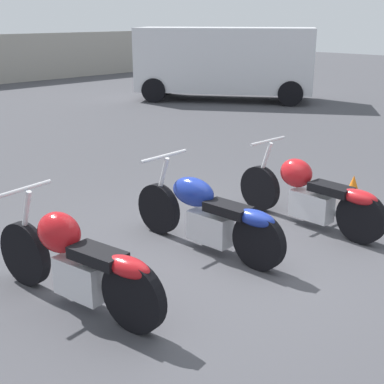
{
  "coord_description": "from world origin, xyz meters",
  "views": [
    {
      "loc": [
        -3.81,
        -3.27,
        2.4
      ],
      "look_at": [
        0.0,
        0.43,
        0.65
      ],
      "focal_mm": 50.0,
      "sensor_mm": 36.0,
      "label": 1
    }
  ],
  "objects_px": {
    "motorcycle_slot_0": "(77,261)",
    "motorcycle_slot_1": "(208,214)",
    "parked_van": "(225,60)",
    "traffic_cone_near": "(353,190)",
    "motorcycle_slot_2": "(310,194)"
  },
  "relations": [
    {
      "from": "traffic_cone_near",
      "to": "motorcycle_slot_0",
      "type": "bearing_deg",
      "value": 174.64
    },
    {
      "from": "parked_van",
      "to": "traffic_cone_near",
      "type": "height_order",
      "value": "parked_van"
    },
    {
      "from": "motorcycle_slot_0",
      "to": "motorcycle_slot_1",
      "type": "distance_m",
      "value": 1.64
    },
    {
      "from": "motorcycle_slot_0",
      "to": "motorcycle_slot_1",
      "type": "relative_size",
      "value": 0.98
    },
    {
      "from": "traffic_cone_near",
      "to": "motorcycle_slot_1",
      "type": "bearing_deg",
      "value": 171.27
    },
    {
      "from": "motorcycle_slot_1",
      "to": "traffic_cone_near",
      "type": "height_order",
      "value": "motorcycle_slot_1"
    },
    {
      "from": "motorcycle_slot_2",
      "to": "parked_van",
      "type": "xyz_separation_m",
      "value": [
        6.99,
        7.38,
        0.76
      ]
    },
    {
      "from": "motorcycle_slot_2",
      "to": "motorcycle_slot_1",
      "type": "bearing_deg",
      "value": 167.02
    },
    {
      "from": "parked_van",
      "to": "motorcycle_slot_0",
      "type": "bearing_deg",
      "value": -178.76
    },
    {
      "from": "motorcycle_slot_0",
      "to": "parked_van",
      "type": "height_order",
      "value": "parked_van"
    },
    {
      "from": "motorcycle_slot_1",
      "to": "motorcycle_slot_2",
      "type": "relative_size",
      "value": 0.98
    },
    {
      "from": "motorcycle_slot_1",
      "to": "traffic_cone_near",
      "type": "xyz_separation_m",
      "value": [
        2.46,
        -0.38,
        -0.21
      ]
    },
    {
      "from": "motorcycle_slot_0",
      "to": "parked_van",
      "type": "xyz_separation_m",
      "value": [
        9.99,
        6.98,
        0.74
      ]
    },
    {
      "from": "motorcycle_slot_0",
      "to": "motorcycle_slot_2",
      "type": "distance_m",
      "value": 3.03
    },
    {
      "from": "motorcycle_slot_2",
      "to": "traffic_cone_near",
      "type": "distance_m",
      "value": 1.11
    }
  ]
}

